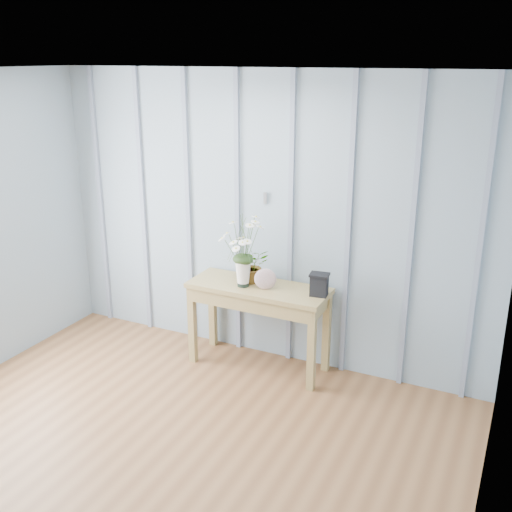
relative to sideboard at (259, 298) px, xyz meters
The scene contains 7 objects.
ground 2.09m from the sideboard, 91.93° to the right, with size 4.50×4.50×0.00m, color brown.
room_shell 1.73m from the sideboard, 93.56° to the right, with size 4.00×4.50×2.50m.
sideboard is the anchor object (origin of this frame).
daisy_vase 0.52m from the sideboard, 152.16° to the right, with size 0.43×0.33×0.61m.
spider_plant 0.28m from the sideboard, 143.88° to the left, with size 0.27×0.23×0.30m, color #1C3414.
felt_disc_vessel 0.23m from the sideboard, 30.02° to the right, with size 0.18×0.05×0.18m, color #92586F.
carved_box 0.57m from the sideboard, ahead, with size 0.17×0.14×0.19m.
Camera 1 is at (2.07, -2.24, 2.60)m, focal length 42.00 mm.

